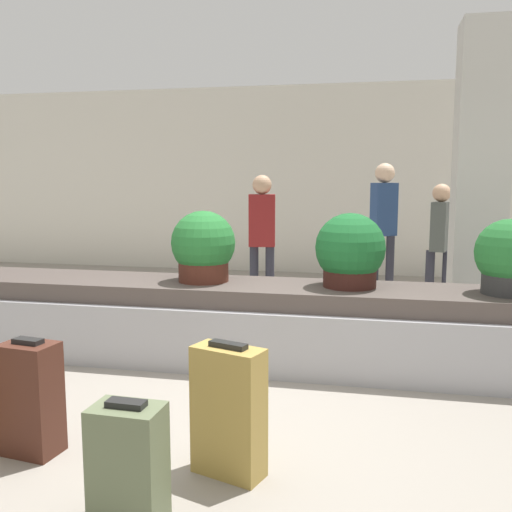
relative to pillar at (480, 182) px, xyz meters
name	(u,v)px	position (x,y,z in m)	size (l,w,h in m)	color
ground_plane	(218,418)	(-2.06, -2.63, -1.60)	(18.00, 18.00, 0.00)	gray
back_wall	(316,180)	(-2.06, 3.59, 0.00)	(18.00, 0.06, 3.20)	beige
carousel	(256,324)	(-2.06, -1.36, -1.26)	(6.32, 0.95, 0.71)	#9E9EA3
pillar	(480,182)	(0.00, 0.00, 0.00)	(0.51, 0.51, 3.20)	beige
suitcase_0	(31,398)	(-3.02, -3.34, -1.26)	(0.35, 0.27, 0.71)	#472319
suitcase_1	(229,411)	(-1.80, -3.33, -1.23)	(0.44, 0.30, 0.76)	#A3843D
suitcase_3	(128,464)	(-2.16, -3.86, -1.31)	(0.35, 0.24, 0.61)	#5B6647
potted_plant_0	(203,247)	(-2.56, -1.32, -0.58)	(0.58, 0.58, 0.64)	#4C2319
potted_plant_1	(350,252)	(-1.24, -1.32, -0.59)	(0.60, 0.60, 0.64)	#381914
potted_plant_2	(509,258)	(0.03, -1.37, -0.59)	(0.55, 0.55, 0.61)	#2D2D2D
traveler_0	(262,230)	(-2.40, 0.61, -0.60)	(0.34, 0.24, 1.68)	#282833
traveler_1	(384,218)	(-0.93, 1.49, -0.48)	(0.37, 0.32, 1.84)	#282833
traveler_2	(440,237)	(-0.26, 1.02, -0.67)	(0.31, 0.36, 1.57)	#282833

